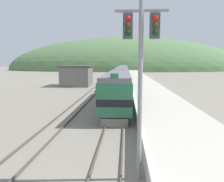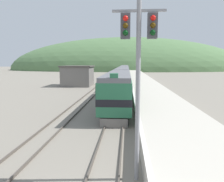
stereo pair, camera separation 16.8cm
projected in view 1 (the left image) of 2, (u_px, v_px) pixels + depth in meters
name	position (u px, v px, depth m)	size (l,w,h in m)	color
track_main	(123.00, 77.00, 75.78)	(1.52, 180.00, 0.16)	#4C443D
track_siding	(109.00, 77.00, 76.08)	(1.52, 180.00, 0.16)	#4C443D
platform	(140.00, 81.00, 55.64)	(5.62, 140.00, 1.11)	#BCB5A5
distant_hills	(124.00, 70.00, 150.46)	(160.92, 72.41, 43.65)	#517547
station_shed	(77.00, 76.00, 48.48)	(6.66, 7.18, 4.47)	slate
express_train_lead_car	(118.00, 87.00, 26.45)	(2.92, 19.42, 4.36)	black
carriage_second	(122.00, 77.00, 46.78)	(2.91, 19.44, 4.00)	black
carriage_third	(123.00, 72.00, 66.89)	(2.91, 19.44, 4.00)	black
carriage_fourth	(124.00, 70.00, 87.00)	(2.91, 19.44, 4.00)	black
signal_mast_main	(141.00, 58.00, 9.10)	(2.20, 0.42, 8.20)	gray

